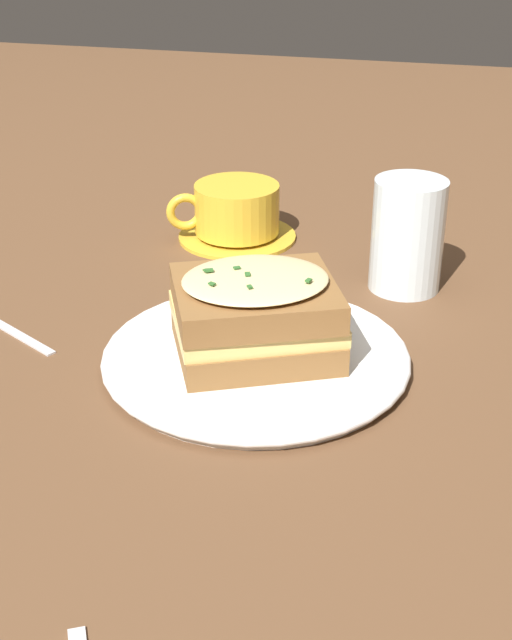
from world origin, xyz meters
The scene contains 5 objects.
ground_plane centered at (0.00, 0.00, 0.00)m, with size 2.40×2.40×0.00m, color brown.
dinner_plate centered at (-0.02, -0.01, 0.01)m, with size 0.24×0.24×0.01m.
sandwich centered at (-0.02, -0.01, 0.05)m, with size 0.15×0.14×0.07m.
teacup_with_saucer centered at (-0.11, 0.24, 0.03)m, with size 0.13×0.12×0.06m.
water_glass centered at (0.08, 0.17, 0.05)m, with size 0.07×0.07×0.10m, color silver.
Camera 1 is at (0.13, -0.59, 0.35)m, focal length 50.00 mm.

